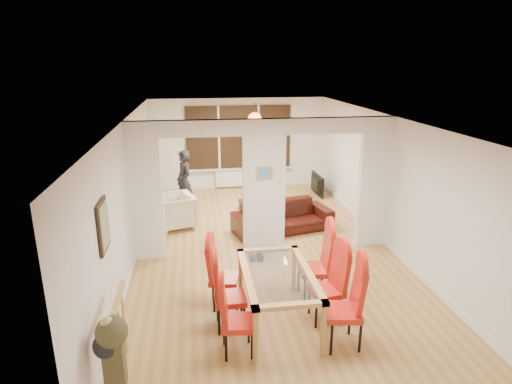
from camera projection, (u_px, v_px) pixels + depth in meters
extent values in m
cube|color=#B08547|center=(264.00, 250.00, 8.51)|extent=(5.00, 9.00, 0.01)
cube|color=white|center=(264.00, 187.00, 8.13)|extent=(5.00, 0.18, 2.60)
cube|color=black|center=(239.00, 137.00, 12.26)|extent=(3.00, 0.08, 1.80)
cube|color=white|center=(239.00, 178.00, 12.58)|extent=(1.40, 0.08, 0.50)
sphere|color=orange|center=(255.00, 119.00, 11.04)|extent=(0.36, 0.36, 0.36)
cube|color=gray|center=(103.00, 226.00, 5.42)|extent=(0.04, 0.52, 0.67)
cube|color=#4C8CD8|center=(265.00, 173.00, 7.95)|extent=(0.30, 0.03, 0.25)
imported|color=black|center=(283.00, 217.00, 9.41)|extent=(2.30, 1.32, 0.63)
imported|color=beige|center=(175.00, 211.00, 9.57)|extent=(1.03, 1.04, 0.76)
imported|color=black|center=(184.00, 182.00, 10.40)|extent=(0.67, 0.57, 1.56)
imported|color=black|center=(314.00, 184.00, 11.97)|extent=(1.00, 0.15, 0.58)
cylinder|color=#143F19|center=(268.00, 196.00, 10.66)|extent=(0.07, 0.07, 0.27)
imported|color=#321F11|center=(257.00, 201.00, 10.64)|extent=(0.22, 0.22, 0.05)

